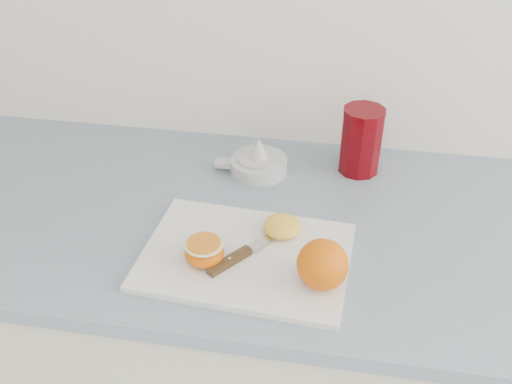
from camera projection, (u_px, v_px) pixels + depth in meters
counter at (314, 368)px, 1.36m from camera, size 2.59×0.64×0.89m
cutting_board at (246, 256)px, 1.01m from camera, size 0.38×0.28×0.01m
whole_orange at (322, 265)px, 0.92m from camera, size 0.09×0.09×0.09m
half_orange at (204, 252)px, 0.98m from camera, size 0.07×0.07×0.04m
squeezed_shell at (282, 226)px, 1.04m from camera, size 0.07×0.07×0.03m
paring_knife at (238, 256)px, 0.99m from camera, size 0.14×0.17×0.01m
citrus_juicer at (258, 162)px, 1.23m from camera, size 0.16×0.12×0.08m
red_tumbler at (361, 143)px, 1.21m from camera, size 0.09×0.09×0.15m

